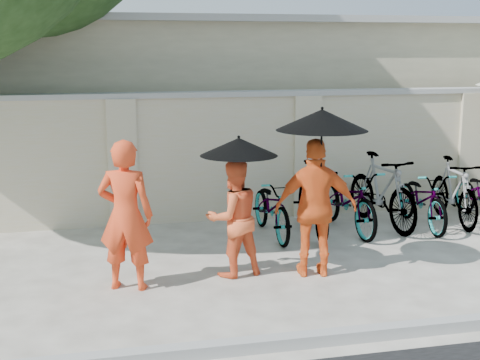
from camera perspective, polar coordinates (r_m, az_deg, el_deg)
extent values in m
plane|color=beige|center=(7.95, -1.16, -9.14)|extent=(80.00, 80.00, 0.00)
cube|color=#9D9D9C|center=(6.40, 2.07, -13.81)|extent=(40.00, 0.16, 0.12)
cube|color=beige|center=(10.94, 0.48, 1.94)|extent=(20.00, 0.30, 2.00)
cube|color=#BFB694|center=(14.77, 0.81, 6.72)|extent=(14.00, 6.00, 3.20)
imported|color=#F2441D|center=(7.78, -9.74, -2.98)|extent=(0.74, 0.60, 1.76)
imported|color=#FA6532|center=(8.16, -0.57, -3.26)|extent=(0.81, 0.70, 1.45)
cylinder|color=black|center=(7.98, -0.10, 0.05)|extent=(0.02, 0.02, 0.79)
cone|color=black|center=(7.91, -0.10, 2.86)|extent=(0.93, 0.93, 0.21)
imported|color=orange|center=(8.18, 6.50, -2.39)|extent=(1.06, 0.59, 1.70)
cylinder|color=black|center=(7.99, 6.92, 1.66)|extent=(0.02, 0.02, 0.97)
cone|color=black|center=(7.93, 7.01, 5.12)|extent=(1.09, 1.09, 0.25)
imported|color=gray|center=(9.91, 2.77, -2.31)|extent=(0.62, 1.72, 0.90)
imported|color=gray|center=(10.00, 6.23, -1.66)|extent=(0.69, 1.86, 1.09)
imported|color=gray|center=(10.31, 9.22, -1.66)|extent=(0.78, 1.91, 0.98)
imported|color=gray|center=(10.63, 12.01, -0.91)|extent=(0.78, 1.97, 1.15)
imported|color=gray|center=(10.77, 15.31, -1.57)|extent=(0.71, 1.76, 0.91)
imported|color=gray|center=(11.15, 17.78, -0.92)|extent=(0.69, 1.79, 1.05)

